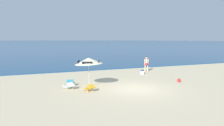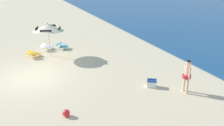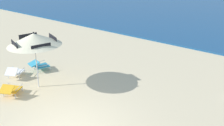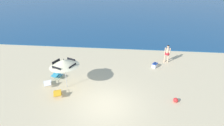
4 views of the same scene
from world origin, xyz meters
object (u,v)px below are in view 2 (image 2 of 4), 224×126
at_px(lounge_chair_under_umbrella, 62,45).
at_px(lounge_chair_facing_sea, 46,46).
at_px(beach_ball, 66,113).
at_px(lounge_chair_beside_umbrella, 33,53).
at_px(cooler_box, 152,83).
at_px(person_standing_near_shore, 187,74).
at_px(beach_umbrella_striped_main, 48,28).

bearing_deg(lounge_chair_under_umbrella, lounge_chair_facing_sea, -105.35).
bearing_deg(lounge_chair_under_umbrella, beach_ball, -13.15).
height_order(lounge_chair_beside_umbrella, lounge_chair_facing_sea, lounge_chair_facing_sea).
xyz_separation_m(lounge_chair_facing_sea, beach_ball, (9.18, -0.96, -0.11)).
bearing_deg(cooler_box, person_standing_near_shore, 44.78).
bearing_deg(lounge_chair_beside_umbrella, beach_ball, 1.27).
bearing_deg(lounge_chair_under_umbrella, beach_umbrella_striped_main, -43.10).
distance_m(lounge_chair_under_umbrella, lounge_chair_beside_umbrella, 2.43).
bearing_deg(lounge_chair_facing_sea, lounge_chair_under_umbrella, 74.65).
relative_size(beach_umbrella_striped_main, person_standing_near_shore, 1.61).
relative_size(lounge_chair_under_umbrella, cooler_box, 1.63).
bearing_deg(lounge_chair_facing_sea, lounge_chair_beside_umbrella, -43.17).
distance_m(person_standing_near_shore, cooler_box, 1.87).
bearing_deg(beach_umbrella_striped_main, lounge_chair_under_umbrella, 136.90).
bearing_deg(beach_ball, beach_umbrella_striped_main, 172.93).
bearing_deg(lounge_chair_under_umbrella, lounge_chair_beside_umbrella, -67.98).
bearing_deg(lounge_chair_under_umbrella, cooler_box, 18.65).
bearing_deg(beach_umbrella_striped_main, lounge_chair_facing_sea, 179.58).
height_order(lounge_chair_facing_sea, cooler_box, lounge_chair_facing_sea).
bearing_deg(beach_ball, person_standing_near_shore, 86.27).
distance_m(lounge_chair_beside_umbrella, cooler_box, 8.71).
bearing_deg(beach_umbrella_striped_main, beach_ball, -7.07).
height_order(cooler_box, beach_ball, cooler_box).
relative_size(beach_umbrella_striped_main, beach_ball, 8.79).
xyz_separation_m(lounge_chair_under_umbrella, beach_ball, (8.88, -2.07, -0.12)).
distance_m(lounge_chair_under_umbrella, person_standing_near_shore, 10.09).
xyz_separation_m(beach_umbrella_striped_main, person_standing_near_shore, (8.07, 5.04, -1.03)).
height_order(person_standing_near_shore, cooler_box, person_standing_near_shore).
bearing_deg(lounge_chair_facing_sea, person_standing_near_shore, 27.70).
relative_size(lounge_chair_under_umbrella, lounge_chair_beside_umbrella, 0.97).
bearing_deg(cooler_box, lounge_chair_under_umbrella, -161.35).
bearing_deg(beach_ball, lounge_chair_under_umbrella, 166.85).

